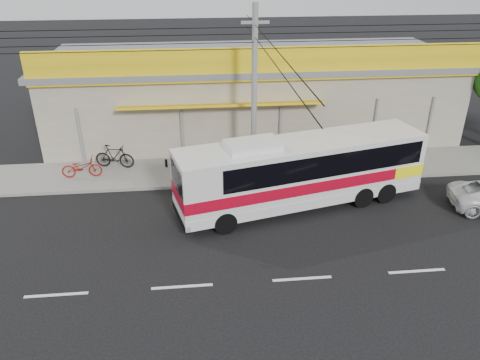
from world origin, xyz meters
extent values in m
plane|color=black|center=(0.00, 0.00, 0.00)|extent=(120.00, 120.00, 0.00)
cube|color=gray|center=(0.00, 6.00, 0.07)|extent=(30.00, 3.20, 0.15)
cube|color=gray|center=(0.00, 11.60, 2.10)|extent=(22.00, 8.00, 4.20)
cube|color=slate|center=(0.00, 11.60, 4.35)|extent=(22.60, 8.60, 0.30)
cube|color=yellow|center=(0.00, 7.48, 4.90)|extent=(22.00, 0.24, 1.60)
cube|color=#B6200A|center=(-2.00, 7.45, 4.90)|extent=(9.00, 0.10, 1.20)
cube|color=#136D23|center=(6.50, 7.45, 4.90)|extent=(2.40, 0.10, 1.10)
cube|color=navy|center=(9.20, 7.45, 4.90)|extent=(2.20, 0.10, 1.10)
cube|color=#B6200A|center=(-9.00, 7.45, 4.90)|extent=(3.00, 0.10, 1.10)
cube|color=gold|center=(-2.00, 7.30, 3.00)|extent=(10.00, 1.20, 0.37)
cube|color=silver|center=(0.97, 2.39, 1.66)|extent=(10.71, 4.62, 2.54)
cube|color=#AF071C|center=(0.97, 2.39, 1.36)|extent=(10.76, 4.67, 0.48)
cube|color=#FFFC0D|center=(5.39, 3.47, 1.36)|extent=(1.89, 2.51, 0.52)
cube|color=black|center=(1.57, 2.53, 2.23)|extent=(9.02, 4.24, 0.96)
cube|color=black|center=(-4.05, 1.16, 2.05)|extent=(0.59, 1.90, 1.31)
cube|color=silver|center=(-1.15, 1.87, 3.09)|extent=(2.33, 1.69, 0.31)
cylinder|color=black|center=(-2.36, 0.55, 0.45)|extent=(0.95, 0.49, 0.91)
cylinder|color=black|center=(-2.83, 2.47, 0.45)|extent=(0.95, 0.49, 0.91)
cylinder|color=black|center=(4.69, 2.28, 0.45)|extent=(0.95, 0.49, 0.91)
cylinder|color=black|center=(4.22, 4.20, 0.45)|extent=(0.95, 0.49, 0.91)
imported|color=maroon|center=(-8.73, 5.83, 0.64)|extent=(1.87, 0.70, 0.97)
imported|color=black|center=(-7.33, 6.75, 0.74)|extent=(2.03, 0.97, 1.18)
cylinder|color=slate|center=(-0.65, 5.40, 3.95)|extent=(0.26, 0.26, 7.91)
cube|color=slate|center=(-0.65, 5.40, 7.12)|extent=(1.19, 0.12, 0.12)
camera|label=1|loc=(-3.34, -14.70, 10.01)|focal=35.00mm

